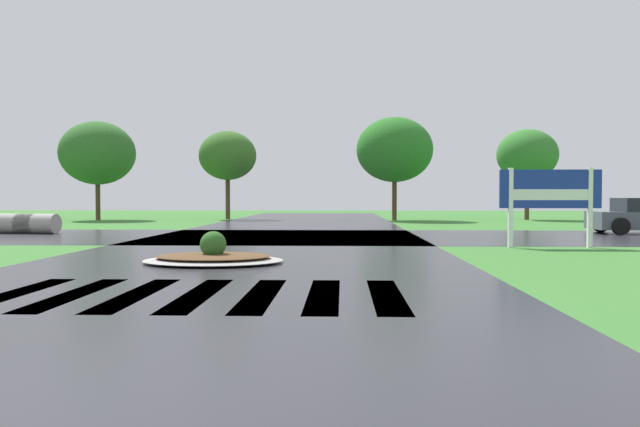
# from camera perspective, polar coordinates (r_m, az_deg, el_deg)

# --- Properties ---
(asphalt_roadway) EXTENTS (9.49, 80.00, 0.01)m
(asphalt_roadway) POSITION_cam_1_polar(r_m,az_deg,el_deg) (13.94, -6.48, -4.26)
(asphalt_roadway) COLOR #2B2B30
(asphalt_roadway) RESTS_ON ground
(asphalt_cross_road) EXTENTS (90.00, 8.54, 0.01)m
(asphalt_cross_road) POSITION_cam_1_polar(r_m,az_deg,el_deg) (22.10, -3.29, -2.11)
(asphalt_cross_road) COLOR #2B2B30
(asphalt_cross_road) RESTS_ON ground
(crosswalk_stripes) EXTENTS (5.85, 3.19, 0.01)m
(crosswalk_stripes) POSITION_cam_1_polar(r_m,az_deg,el_deg) (9.18, -11.06, -7.30)
(crosswalk_stripes) COLOR white
(crosswalk_stripes) RESTS_ON ground
(estate_billboard) EXTENTS (2.78, 0.12, 2.21)m
(estate_billboard) POSITION_cam_1_polar(r_m,az_deg,el_deg) (18.34, 20.37, 1.76)
(estate_billboard) COLOR white
(estate_billboard) RESTS_ON ground
(median_island) EXTENTS (2.98, 2.28, 0.68)m
(median_island) POSITION_cam_1_polar(r_m,az_deg,el_deg) (13.42, -9.77, -3.96)
(median_island) COLOR #9E9B93
(median_island) RESTS_ON ground
(drainage_pipe_stack) EXTENTS (2.58, 1.14, 0.76)m
(drainage_pipe_stack) POSITION_cam_1_polar(r_m,az_deg,el_deg) (26.38, -25.29, -0.84)
(drainage_pipe_stack) COLOR #9E9B93
(drainage_pipe_stack) RESTS_ON ground
(background_treeline) EXTENTS (37.77, 6.57, 6.16)m
(background_treeline) POSITION_cam_1_polar(r_m,az_deg,el_deg) (37.98, -6.90, 5.57)
(background_treeline) COLOR #4C3823
(background_treeline) RESTS_ON ground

